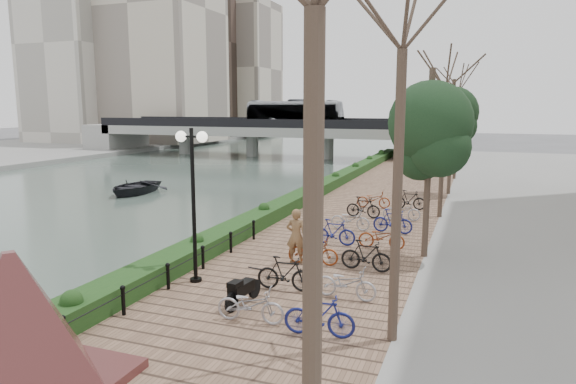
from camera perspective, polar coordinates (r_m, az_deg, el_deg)
The scene contains 14 objects.
ground at distance 14.41m, azimuth -24.73°, elevation -14.84°, with size 220.00×220.00×0.00m, color #59595B.
river_water at distance 42.42m, azimuth -15.21°, elevation 1.42°, with size 30.00×130.00×0.02m, color #42524A.
promenade at distance 27.71m, azimuth 8.40°, elevation -2.00°, with size 8.00×75.00×0.50m, color brown.
hedge at distance 30.84m, azimuth 3.23°, elevation 0.29°, with size 1.10×56.00×0.60m, color #143412.
chain_fence at distance 14.62m, azimuth -15.38°, elevation -10.33°, with size 0.10×14.10×0.70m.
granite_monument at distance 10.75m, azimuth -28.09°, elevation -12.72°, with size 4.16×4.16×2.69m.
lamppost at distance 15.23m, azimuth -10.56°, elevation 2.25°, with size 1.02×0.32×4.61m.
motorcycle at distance 13.91m, azimuth -4.99°, elevation -10.67°, with size 0.44×1.40×0.87m, color black, non-canonical shape.
pedestrian at distance 17.30m, azimuth 0.90°, elevation -4.89°, with size 0.68×0.44×1.86m, color brown.
bicycle_parking at distance 19.49m, azimuth 7.68°, elevation -4.70°, with size 2.40×17.32×1.00m.
street_trees at distance 21.91m, azimuth 16.22°, elevation 3.78°, with size 3.20×37.12×6.80m.
bridge at distance 59.02m, azimuth -3.05°, elevation 7.20°, with size 36.00×10.77×6.50m.
boat at distance 35.27m, azimuth -16.76°, elevation 0.55°, with size 3.22×4.50×0.93m, color black.
far_buildings at distance 91.44m, azimuth -14.33°, elevation 15.74°, with size 35.00×38.00×38.00m.
Camera 1 is at (9.61, -9.07, 5.73)m, focal length 32.00 mm.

